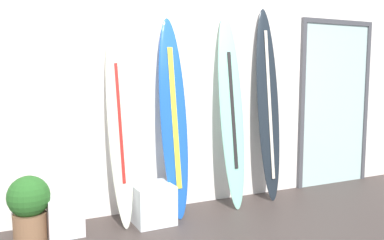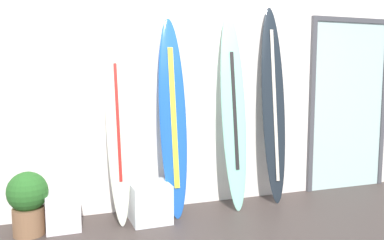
{
  "view_description": "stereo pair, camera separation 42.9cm",
  "coord_description": "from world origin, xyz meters",
  "px_view_note": "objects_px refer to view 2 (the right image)",
  "views": [
    {
      "loc": [
        -1.94,
        -2.91,
        1.5
      ],
      "look_at": [
        -0.12,
        0.95,
        1.01
      ],
      "focal_mm": 37.73,
      "sensor_mm": 36.0,
      "label": 1
    },
    {
      "loc": [
        -1.54,
        -3.08,
        1.5
      ],
      "look_at": [
        -0.12,
        0.95,
        1.01
      ],
      "focal_mm": 37.73,
      "sensor_mm": 36.0,
      "label": 2
    }
  ],
  "objects_px": {
    "display_block_center": "(150,202)",
    "potted_plant": "(28,200)",
    "surfboard_cobalt": "(173,117)",
    "surfboard_seafoam": "(233,112)",
    "surfboard_charcoal": "(273,106)",
    "surfboard_ivory": "(117,124)",
    "glass_door": "(348,102)",
    "display_block_left": "(63,211)"
  },
  "relations": [
    {
      "from": "surfboard_seafoam",
      "to": "potted_plant",
      "type": "height_order",
      "value": "surfboard_seafoam"
    },
    {
      "from": "surfboard_cobalt",
      "to": "potted_plant",
      "type": "xyz_separation_m",
      "value": [
        -1.44,
        -0.1,
        -0.71
      ]
    },
    {
      "from": "surfboard_cobalt",
      "to": "glass_door",
      "type": "relative_size",
      "value": 0.95
    },
    {
      "from": "display_block_left",
      "to": "glass_door",
      "type": "distance_m",
      "value": 3.72
    },
    {
      "from": "display_block_left",
      "to": "potted_plant",
      "type": "bearing_deg",
      "value": -174.01
    },
    {
      "from": "surfboard_seafoam",
      "to": "display_block_center",
      "type": "relative_size",
      "value": 5.52
    },
    {
      "from": "surfboard_ivory",
      "to": "display_block_left",
      "type": "bearing_deg",
      "value": -174.01
    },
    {
      "from": "surfboard_ivory",
      "to": "glass_door",
      "type": "height_order",
      "value": "glass_door"
    },
    {
      "from": "surfboard_charcoal",
      "to": "glass_door",
      "type": "relative_size",
      "value": 1.03
    },
    {
      "from": "surfboard_charcoal",
      "to": "surfboard_ivory",
      "type": "bearing_deg",
      "value": -177.96
    },
    {
      "from": "surfboard_cobalt",
      "to": "surfboard_seafoam",
      "type": "height_order",
      "value": "surfboard_seafoam"
    },
    {
      "from": "glass_door",
      "to": "display_block_left",
      "type": "bearing_deg",
      "value": -175.3
    },
    {
      "from": "display_block_center",
      "to": "glass_door",
      "type": "relative_size",
      "value": 0.18
    },
    {
      "from": "display_block_left",
      "to": "glass_door",
      "type": "relative_size",
      "value": 0.16
    },
    {
      "from": "surfboard_ivory",
      "to": "glass_door",
      "type": "xyz_separation_m",
      "value": [
        3.03,
        0.24,
        0.13
      ]
    },
    {
      "from": "surfboard_cobalt",
      "to": "display_block_center",
      "type": "distance_m",
      "value": 0.91
    },
    {
      "from": "surfboard_seafoam",
      "to": "display_block_left",
      "type": "bearing_deg",
      "value": -177.72
    },
    {
      "from": "surfboard_cobalt",
      "to": "display_block_left",
      "type": "height_order",
      "value": "surfboard_cobalt"
    },
    {
      "from": "surfboard_ivory",
      "to": "potted_plant",
      "type": "height_order",
      "value": "surfboard_ivory"
    },
    {
      "from": "display_block_left",
      "to": "glass_door",
      "type": "height_order",
      "value": "glass_door"
    },
    {
      "from": "surfboard_seafoam",
      "to": "surfboard_cobalt",
      "type": "bearing_deg",
      "value": -179.61
    },
    {
      "from": "surfboard_cobalt",
      "to": "display_block_center",
      "type": "height_order",
      "value": "surfboard_cobalt"
    },
    {
      "from": "surfboard_charcoal",
      "to": "glass_door",
      "type": "height_order",
      "value": "surfboard_charcoal"
    },
    {
      "from": "glass_door",
      "to": "potted_plant",
      "type": "bearing_deg",
      "value": -175.2
    },
    {
      "from": "surfboard_cobalt",
      "to": "potted_plant",
      "type": "distance_m",
      "value": 1.61
    },
    {
      "from": "surfboard_cobalt",
      "to": "surfboard_charcoal",
      "type": "distance_m",
      "value": 1.24
    },
    {
      "from": "display_block_center",
      "to": "potted_plant",
      "type": "distance_m",
      "value": 1.16
    },
    {
      "from": "surfboard_seafoam",
      "to": "surfboard_ivory",
      "type": "bearing_deg",
      "value": -179.32
    },
    {
      "from": "surfboard_ivory",
      "to": "display_block_left",
      "type": "xyz_separation_m",
      "value": [
        -0.55,
        -0.06,
        -0.82
      ]
    },
    {
      "from": "surfboard_charcoal",
      "to": "glass_door",
      "type": "bearing_deg",
      "value": 8.07
    },
    {
      "from": "surfboard_cobalt",
      "to": "surfboard_seafoam",
      "type": "xyz_separation_m",
      "value": [
        0.7,
        0.0,
        0.04
      ]
    },
    {
      "from": "surfboard_cobalt",
      "to": "surfboard_charcoal",
      "type": "height_order",
      "value": "surfboard_charcoal"
    },
    {
      "from": "surfboard_ivory",
      "to": "surfboard_cobalt",
      "type": "height_order",
      "value": "surfboard_cobalt"
    },
    {
      "from": "surfboard_ivory",
      "to": "display_block_center",
      "type": "relative_size",
      "value": 5.13
    },
    {
      "from": "surfboard_ivory",
      "to": "surfboard_cobalt",
      "type": "xyz_separation_m",
      "value": [
        0.58,
        0.01,
        0.04
      ]
    },
    {
      "from": "surfboard_seafoam",
      "to": "display_block_left",
      "type": "xyz_separation_m",
      "value": [
        -1.83,
        -0.07,
        -0.9
      ]
    },
    {
      "from": "surfboard_ivory",
      "to": "display_block_center",
      "type": "bearing_deg",
      "value": -23.49
    },
    {
      "from": "surfboard_ivory",
      "to": "surfboard_charcoal",
      "type": "relative_size",
      "value": 0.9
    },
    {
      "from": "surfboard_ivory",
      "to": "surfboard_cobalt",
      "type": "distance_m",
      "value": 0.58
    },
    {
      "from": "surfboard_charcoal",
      "to": "potted_plant",
      "type": "bearing_deg",
      "value": -176.69
    },
    {
      "from": "surfboard_cobalt",
      "to": "surfboard_seafoam",
      "type": "bearing_deg",
      "value": 0.39
    },
    {
      "from": "surfboard_charcoal",
      "to": "display_block_left",
      "type": "height_order",
      "value": "surfboard_charcoal"
    }
  ]
}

